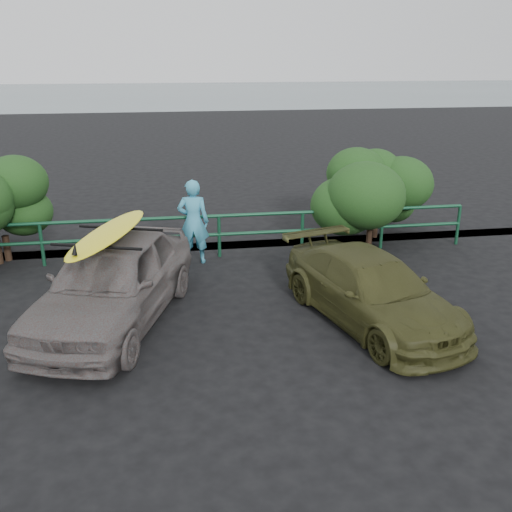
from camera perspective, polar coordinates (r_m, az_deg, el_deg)
The scene contains 9 objects.
ground at distance 9.00m, azimuth -7.02°, elevation -11.13°, with size 80.00×80.00×0.00m, color black.
ocean at distance 67.88m, azimuth -9.13°, elevation 15.68°, with size 200.00×200.00×0.00m, color slate.
guardrail at distance 13.37m, azimuth -7.97°, elevation 1.83°, with size 14.00×0.08×1.04m, color #13452B, non-canonical shape.
shrub_right at distance 14.63m, azimuth 11.92°, elevation 5.27°, with size 3.20×2.40×2.08m, color #204619, non-canonical shape.
sedan at distance 10.36m, azimuth -14.12°, elevation -2.42°, with size 1.86×4.62×1.58m, color #625957.
olive_vehicle at distance 10.34m, azimuth 11.46°, elevation -3.35°, with size 1.70×4.17×1.21m, color #3B3C1A.
man at distance 12.98m, azimuth -6.29°, elevation 3.43°, with size 0.71×0.46×1.94m, color #41A1C3.
roof_rack at distance 10.09m, azimuth -14.50°, elevation 1.86°, with size 1.57×1.10×0.05m, color black, non-canonical shape.
surfboard at distance 10.07m, azimuth -14.53°, elevation 2.24°, with size 0.62×2.98×0.09m, color yellow.
Camera 1 is at (-0.12, -7.73, 4.60)m, focal length 40.00 mm.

